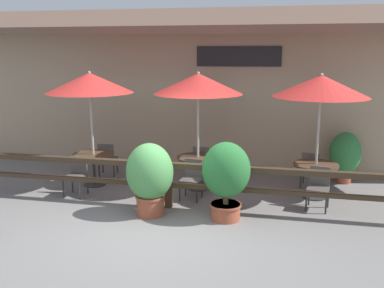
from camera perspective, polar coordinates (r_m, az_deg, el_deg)
The scene contains 18 objects.
ground_plane at distance 7.96m, azimuth -5.07°, elevation -11.00°, with size 60.00×60.00×0.00m, color slate.
building_facade at distance 11.33m, azimuth 0.75°, elevation 7.40°, with size 14.28×1.49×4.23m.
patio_railing at distance 8.67m, azimuth -3.16°, elevation -4.09°, with size 10.40×0.14×0.95m.
patio_umbrella_near at distance 10.09m, azimuth -13.49°, elevation 7.92°, with size 1.99×1.99×2.69m.
dining_table_near at distance 10.38m, azimuth -12.98°, elevation -2.11°, with size 0.96×0.96×0.76m.
chair_near_streetside at distance 9.78m, azimuth -15.16°, elevation -3.91°, with size 0.44×0.44×0.86m.
chair_near_wallside at distance 11.09m, azimuth -11.24°, elevation -1.80°, with size 0.48×0.48×0.86m.
patio_umbrella_middle at distance 9.55m, azimuth 0.83°, elevation 8.02°, with size 1.99×1.99×2.69m.
dining_table_middle at distance 9.86m, azimuth 0.80°, elevation -2.56°, with size 0.96×0.96×0.76m.
chair_middle_streetside at distance 9.23m, azimuth -0.02°, elevation -4.44°, with size 0.46×0.46×0.86m.
chair_middle_wallside at distance 10.57m, azimuth 1.31°, elevation -2.26°, with size 0.42×0.42×0.86m.
patio_umbrella_far at distance 9.33m, azimuth 16.83°, elevation 7.39°, with size 1.99×1.99×2.69m.
dining_table_far at distance 9.64m, azimuth 16.16°, elevation -3.41°, with size 0.96×0.96×0.76m.
chair_far_streetside at distance 9.02m, azimuth 16.52°, elevation -5.37°, with size 0.49×0.49×0.86m.
chair_far_wallside at distance 10.33m, azimuth 15.54°, elevation -3.07°, with size 0.50×0.50×0.86m.
potted_plant_entrance_palm at distance 8.02m, azimuth 4.56°, elevation -4.15°, with size 0.91×0.81×1.50m.
potted_plant_corner_fern at distance 8.28m, azimuth -5.66°, elevation -4.28°, with size 0.92×0.83×1.43m.
potted_plant_small_flowering at distance 10.93m, azimuth 19.72°, elevation -1.41°, with size 0.74×0.66×1.25m.
Camera 1 is at (2.16, -6.98, 3.16)m, focal length 40.00 mm.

